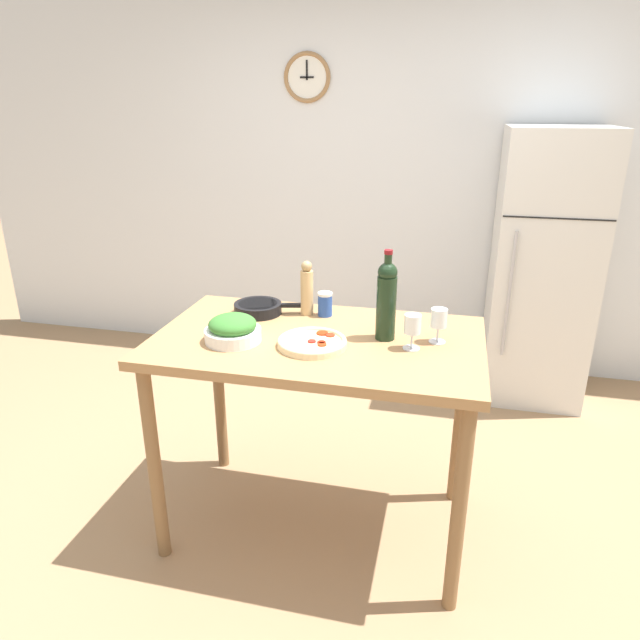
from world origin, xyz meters
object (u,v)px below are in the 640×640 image
refrigerator (542,269)px  wine_bottle (386,299)px  wine_glass_near (413,326)px  homemade_pizza (312,342)px  cast_iron_skillet (258,308)px  salt_canister (325,304)px  salad_bowl (233,329)px  wine_glass_far (439,320)px  pepper_mill (307,289)px

refrigerator → wine_bottle: bearing=-117.2°
wine_glass_near → homemade_pizza: size_ratio=0.52×
wine_glass_near → cast_iron_skillet: bearing=161.2°
wine_bottle → salt_canister: (-0.29, 0.20, -0.12)m
refrigerator → salt_canister: refrigerator is taller
salad_bowl → wine_glass_far: bearing=12.5°
salad_bowl → cast_iron_skillet: bearing=91.2°
wine_bottle → pepper_mill: bearing=151.9°
wine_glass_near → homemade_pizza: wine_glass_near is taller
wine_glass_near → homemade_pizza: bearing=-170.5°
wine_glass_far → salad_bowl: size_ratio=0.62×
refrigerator → wine_glass_far: bearing=-110.9°
wine_bottle → pepper_mill: wine_bottle is taller
salad_bowl → wine_glass_near: bearing=7.1°
wine_glass_near → cast_iron_skillet: size_ratio=0.41×
pepper_mill → salad_bowl: pepper_mill is taller
salad_bowl → homemade_pizza: size_ratio=0.83×
homemade_pizza → wine_glass_far: bearing=17.8°
refrigerator → salad_bowl: (-1.39, -1.72, 0.14)m
refrigerator → wine_glass_far: 1.66m
salad_bowl → wine_bottle: bearing=15.9°
refrigerator → wine_glass_near: size_ratio=12.12×
salt_canister → cast_iron_skillet: bearing=-172.1°
wine_glass_far → salad_bowl: bearing=-167.5°
refrigerator → salt_canister: bearing=-129.0°
wine_bottle → wine_glass_far: (0.21, 0.01, -0.08)m
salad_bowl → pepper_mill: bearing=60.5°
refrigerator → salt_canister: 1.74m
salad_bowl → cast_iron_skillet: (-0.01, 0.33, -0.02)m
cast_iron_skillet → wine_bottle: bearing=-15.1°
wine_bottle → wine_glass_near: wine_bottle is taller
wine_glass_far → salt_canister: wine_glass_far is taller
pepper_mill → salt_canister: size_ratio=2.29×
wine_bottle → cast_iron_skillet: (-0.59, 0.16, -0.14)m
salad_bowl → salt_canister: 0.47m
refrigerator → wine_glass_near: 1.78m
wine_glass_near → salt_canister: size_ratio=1.31×
pepper_mill → salad_bowl: 0.43m
wine_glass_near → pepper_mill: 0.57m
refrigerator → salad_bowl: refrigerator is taller
wine_glass_far → salad_bowl: (-0.80, -0.18, -0.04)m
wine_bottle → wine_glass_far: 0.22m
wine_glass_near → pepper_mill: (-0.49, 0.28, 0.03)m
refrigerator → cast_iron_skillet: 1.97m
salad_bowl → homemade_pizza: salad_bowl is taller
salad_bowl → homemade_pizza: bearing=4.1°
salt_canister → cast_iron_skillet: size_ratio=0.32×
homemade_pizza → cast_iron_skillet: bearing=136.9°
refrigerator → cast_iron_skillet: bearing=-135.0°
salad_bowl → salt_canister: (0.29, 0.37, 0.00)m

